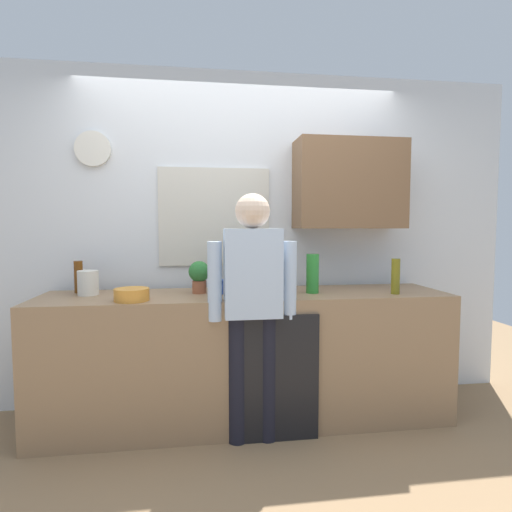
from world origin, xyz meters
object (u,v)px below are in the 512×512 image
Objects in this scene: storage_canister at (88,283)px; person_at_sink at (253,296)px; bottle_clear_soda at (313,273)px; potted_plant at (199,275)px; bottle_amber_beer at (79,277)px; cup_blue_mug at (220,287)px; coffee_maker at (243,269)px; dish_soap at (280,285)px; bottle_olive_oil at (396,276)px; bottle_red_vinegar at (290,277)px; mixing_bowl at (132,295)px.

storage_canister is 1.17m from person_at_sink.
bottle_clear_soda is 1.22× the size of potted_plant.
potted_plant is (0.86, -0.14, 0.02)m from bottle_amber_beer.
person_at_sink reaches higher than cup_blue_mug.
person_at_sink is (0.00, -0.54, -0.12)m from coffee_maker.
dish_soap is at bearing 30.86° from person_at_sink.
storage_canister is (-2.13, 0.25, -0.04)m from bottle_olive_oil.
bottle_clear_soda reaches higher than cup_blue_mug.
bottle_red_vinegar is 0.96× the size of potted_plant.
cup_blue_mug is 0.43m from dish_soap.
coffee_maker is at bearing 1.90° from bottle_amber_beer.
bottle_olive_oil reaches higher than cup_blue_mug.
coffee_maker is 1.50× the size of bottle_red_vinegar.
bottle_olive_oil is 1.39× the size of dish_soap.
mixing_bowl is 0.14× the size of person_at_sink.
bottle_olive_oil is 1.39m from potted_plant.
storage_canister is (-1.31, 0.22, 0.01)m from dish_soap.
coffee_maker is 0.55m from bottle_clear_soda.
mixing_bowl is 1.29× the size of storage_canister.
bottle_clear_soda is 1.65× the size of storage_canister.
person_at_sink reaches higher than storage_canister.
bottle_clear_soda is 0.54m from person_at_sink.
bottle_red_vinegar is 1.52m from bottle_amber_beer.
coffee_maker is at bearing 141.66° from bottle_red_vinegar.
bottle_red_vinegar reaches higher than storage_canister.
bottle_red_vinegar is 1.29× the size of storage_canister.
person_at_sink reaches higher than bottle_red_vinegar.
bottle_red_vinegar is 1.09m from mixing_bowl.
bottle_amber_beer is 1.28× the size of dish_soap.
bottle_olive_oil is at bearing 0.58° from mixing_bowl.
cup_blue_mug is (1.00, -0.18, -0.07)m from bottle_amber_beer.
coffee_maker is at bearing 28.29° from potted_plant.
person_at_sink reaches higher than bottle_olive_oil.
bottle_clear_soda is at bearing -31.15° from coffee_maker.
coffee_maker reaches higher than bottle_red_vinegar.
mixing_bowl is at bearing 163.75° from person_at_sink.
dish_soap is (0.40, -0.15, 0.03)m from cup_blue_mug.
cup_blue_mug is 0.37m from person_at_sink.
potted_plant is at bearing 170.68° from bottle_olive_oil.
cup_blue_mug is at bearing -4.61° from storage_canister.
dish_soap is at bearing 3.01° from mixing_bowl.
storage_canister is (0.09, -0.11, -0.03)m from bottle_amber_beer.
bottle_olive_oil reaches higher than bottle_red_vinegar.
dish_soap is at bearing -160.83° from bottle_clear_soda.
potted_plant is (-0.33, -0.18, -0.01)m from coffee_maker.
coffee_maker reaches higher than bottle_olive_oil.
person_at_sink reaches higher than bottle_clear_soda.
bottle_amber_beer is 0.82× the size of bottle_clear_soda.
bottle_clear_soda is at bearing 167.84° from bottle_olive_oil.
storage_canister is at bearing 173.21° from bottle_olive_oil.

